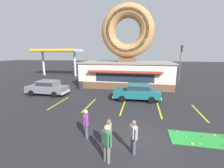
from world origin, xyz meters
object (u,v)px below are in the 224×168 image
(car_teal, at_px, (137,91))
(traffic_light_pole, at_px, (181,58))
(pedestrian_leather_jacket_man, at_px, (107,142))
(pedestrian_blue_sweater_man, at_px, (86,123))
(car_grey, at_px, (48,87))
(pedestrian_clipboard_woman, at_px, (133,135))
(trash_bin, at_px, (80,85))
(pedestrian_hooded_kid, at_px, (109,134))
(golf_ball, at_px, (186,136))

(car_teal, relative_size, traffic_light_pole, 0.80)
(pedestrian_leather_jacket_man, distance_m, traffic_light_pole, 21.49)
(car_teal, relative_size, pedestrian_blue_sweater_man, 2.85)
(car_grey, xyz_separation_m, pedestrian_blue_sweater_man, (7.28, -7.38, 0.02))
(car_teal, bearing_deg, pedestrian_leather_jacket_man, -96.27)
(pedestrian_clipboard_woman, relative_size, trash_bin, 1.66)
(pedestrian_blue_sweater_man, relative_size, trash_bin, 1.66)
(pedestrian_hooded_kid, bearing_deg, pedestrian_clipboard_woman, 3.79)
(golf_ball, xyz_separation_m, pedestrian_leather_jacket_man, (-3.88, -2.69, 0.89))
(car_teal, relative_size, pedestrian_hooded_kid, 2.91)
(pedestrian_blue_sweater_man, bearing_deg, car_grey, 134.60)
(trash_bin, bearing_deg, traffic_light_pole, 29.78)
(pedestrian_leather_jacket_man, bearing_deg, car_teal, 83.73)
(pedestrian_blue_sweater_man, relative_size, pedestrian_leather_jacket_man, 0.96)
(pedestrian_leather_jacket_man, xyz_separation_m, trash_bin, (-6.31, 12.19, -0.44))
(golf_ball, relative_size, pedestrian_blue_sweater_man, 0.03)
(car_grey, bearing_deg, pedestrian_blue_sweater_man, -45.40)
(golf_ball, height_order, pedestrian_leather_jacket_man, pedestrian_leather_jacket_man)
(golf_ball, distance_m, car_grey, 14.16)
(pedestrian_leather_jacket_man, relative_size, traffic_light_pole, 0.29)
(golf_ball, height_order, pedestrian_clipboard_woman, pedestrian_clipboard_woman)
(car_teal, distance_m, pedestrian_clipboard_woman, 8.15)
(pedestrian_hooded_kid, distance_m, pedestrian_clipboard_woman, 1.13)
(car_teal, height_order, trash_bin, car_teal)
(pedestrian_blue_sweater_man, bearing_deg, pedestrian_clipboard_woman, -17.29)
(car_grey, bearing_deg, pedestrian_clipboard_woman, -39.72)
(golf_ball, distance_m, trash_bin, 13.94)
(golf_ball, bearing_deg, car_teal, 114.83)
(pedestrian_blue_sweater_man, height_order, trash_bin, pedestrian_blue_sweater_man)
(golf_ball, relative_size, car_grey, 0.01)
(pedestrian_hooded_kid, xyz_separation_m, pedestrian_leather_jacket_man, (0.07, -0.72, 0.06))
(car_teal, height_order, pedestrian_hooded_kid, car_teal)
(pedestrian_leather_jacket_man, bearing_deg, traffic_light_pole, 69.85)
(car_teal, bearing_deg, golf_ball, -65.17)
(car_grey, distance_m, pedestrian_leather_jacket_man, 12.56)
(traffic_light_pole, bearing_deg, trash_bin, -150.22)
(pedestrian_leather_jacket_man, bearing_deg, car_grey, 134.38)
(car_grey, height_order, pedestrian_leather_jacket_man, pedestrian_leather_jacket_man)
(car_teal, xyz_separation_m, trash_bin, (-7.29, 3.25, -0.37))
(pedestrian_hooded_kid, distance_m, traffic_light_pole, 20.85)
(golf_ball, bearing_deg, traffic_light_pole, 78.69)
(car_grey, xyz_separation_m, pedestrian_hooded_kid, (8.72, -8.25, 0.00))
(car_grey, bearing_deg, pedestrian_hooded_kid, -43.43)
(car_grey, bearing_deg, traffic_light_pole, 34.37)
(pedestrian_blue_sweater_man, bearing_deg, golf_ball, 11.50)
(car_teal, bearing_deg, trash_bin, 155.99)
(car_grey, bearing_deg, pedestrian_leather_jacket_man, -45.62)
(golf_ball, distance_m, pedestrian_clipboard_woman, 3.50)
(car_grey, xyz_separation_m, traffic_light_pole, (16.12, 11.03, 2.84))
(car_teal, distance_m, pedestrian_hooded_kid, 8.29)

